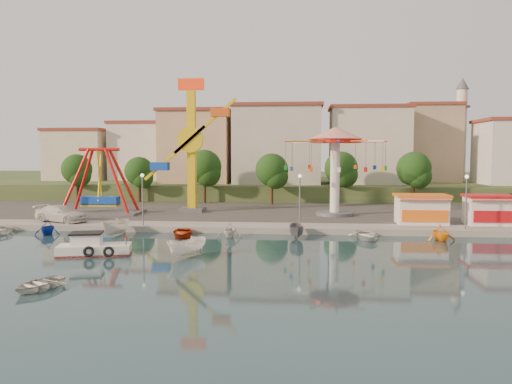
# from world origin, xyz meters

# --- Properties ---
(ground) EXTENTS (200.00, 200.00, 0.00)m
(ground) POSITION_xyz_m (0.00, 0.00, 0.00)
(ground) COLOR #152D3B
(ground) RESTS_ON ground
(quay_deck) EXTENTS (200.00, 100.00, 0.60)m
(quay_deck) POSITION_xyz_m (0.00, 62.00, 0.30)
(quay_deck) COLOR #9E998E
(quay_deck) RESTS_ON ground
(asphalt_pad) EXTENTS (90.00, 28.00, 0.01)m
(asphalt_pad) POSITION_xyz_m (0.00, 30.00, 0.60)
(asphalt_pad) COLOR #4C4944
(asphalt_pad) RESTS_ON quay_deck
(hill_terrace) EXTENTS (200.00, 60.00, 3.00)m
(hill_terrace) POSITION_xyz_m (0.00, 67.00, 1.50)
(hill_terrace) COLOR #384C26
(hill_terrace) RESTS_ON ground
(pirate_ship_ride) EXTENTS (10.00, 5.00, 8.00)m
(pirate_ship_ride) POSITION_xyz_m (-16.17, 21.90, 4.39)
(pirate_ship_ride) COLOR #59595E
(pirate_ship_ride) RESTS_ON quay_deck
(kamikaze_tower) EXTENTS (7.80, 3.10, 16.50)m
(kamikaze_tower) POSITION_xyz_m (-5.04, 24.48, 8.43)
(kamikaze_tower) COLOR #59595E
(kamikaze_tower) RESTS_ON quay_deck
(wave_swinger) EXTENTS (11.60, 11.60, 10.40)m
(wave_swinger) POSITION_xyz_m (12.10, 22.73, 8.20)
(wave_swinger) COLOR #59595E
(wave_swinger) RESTS_ON quay_deck
(booth_left) EXTENTS (5.40, 3.78, 3.08)m
(booth_left) POSITION_xyz_m (20.64, 16.49, 2.16)
(booth_left) COLOR white
(booth_left) RESTS_ON quay_deck
(booth_mid) EXTENTS (5.40, 3.78, 3.08)m
(booth_mid) POSITION_xyz_m (27.71, 16.49, 2.16)
(booth_mid) COLOR white
(booth_mid) RESTS_ON quay_deck
(lamp_post_1) EXTENTS (0.14, 0.14, 5.00)m
(lamp_post_1) POSITION_xyz_m (-8.00, 13.00, 3.10)
(lamp_post_1) COLOR #59595E
(lamp_post_1) RESTS_ON quay_deck
(lamp_post_2) EXTENTS (0.14, 0.14, 5.00)m
(lamp_post_2) POSITION_xyz_m (8.00, 13.00, 3.10)
(lamp_post_2) COLOR #59595E
(lamp_post_2) RESTS_ON quay_deck
(lamp_post_3) EXTENTS (0.14, 0.14, 5.00)m
(lamp_post_3) POSITION_xyz_m (24.00, 13.00, 3.10)
(lamp_post_3) COLOR #59595E
(lamp_post_3) RESTS_ON quay_deck
(tree_0) EXTENTS (4.60, 4.60, 7.19)m
(tree_0) POSITION_xyz_m (-26.00, 36.98, 5.47)
(tree_0) COLOR #382314
(tree_0) RESTS_ON quay_deck
(tree_1) EXTENTS (4.35, 4.35, 6.80)m
(tree_1) POSITION_xyz_m (-16.00, 36.24, 5.20)
(tree_1) COLOR #382314
(tree_1) RESTS_ON quay_deck
(tree_2) EXTENTS (5.02, 5.02, 7.85)m
(tree_2) POSITION_xyz_m (-6.00, 35.81, 5.92)
(tree_2) COLOR #382314
(tree_2) RESTS_ON quay_deck
(tree_3) EXTENTS (4.68, 4.68, 7.32)m
(tree_3) POSITION_xyz_m (4.00, 34.36, 5.55)
(tree_3) COLOR #382314
(tree_3) RESTS_ON quay_deck
(tree_4) EXTENTS (4.86, 4.86, 7.60)m
(tree_4) POSITION_xyz_m (14.00, 37.35, 5.75)
(tree_4) COLOR #382314
(tree_4) RESTS_ON quay_deck
(tree_5) EXTENTS (4.83, 4.83, 7.54)m
(tree_5) POSITION_xyz_m (24.00, 35.54, 5.71)
(tree_5) COLOR #382314
(tree_5) RESTS_ON quay_deck
(building_0) EXTENTS (9.26, 9.53, 11.87)m
(building_0) POSITION_xyz_m (-33.37, 46.06, 8.93)
(building_0) COLOR beige
(building_0) RESTS_ON hill_terrace
(building_1) EXTENTS (12.33, 9.01, 8.63)m
(building_1) POSITION_xyz_m (-21.33, 51.38, 7.32)
(building_1) COLOR silver
(building_1) RESTS_ON hill_terrace
(building_2) EXTENTS (11.95, 9.28, 11.23)m
(building_2) POSITION_xyz_m (-8.19, 51.96, 8.62)
(building_2) COLOR tan
(building_2) RESTS_ON hill_terrace
(building_3) EXTENTS (12.59, 10.50, 9.20)m
(building_3) POSITION_xyz_m (5.60, 48.80, 7.60)
(building_3) COLOR beige
(building_3) RESTS_ON hill_terrace
(building_4) EXTENTS (10.75, 9.23, 9.24)m
(building_4) POSITION_xyz_m (19.07, 52.20, 7.62)
(building_4) COLOR beige
(building_4) RESTS_ON hill_terrace
(building_5) EXTENTS (12.77, 10.96, 11.21)m
(building_5) POSITION_xyz_m (32.37, 50.33, 8.61)
(building_5) COLOR tan
(building_5) RESTS_ON hill_terrace
(minaret) EXTENTS (2.80, 2.80, 18.00)m
(minaret) POSITION_xyz_m (36.00, 54.00, 12.55)
(minaret) COLOR silver
(minaret) RESTS_ON hill_terrace
(cabin_motorboat) EXTENTS (5.86, 3.35, 1.94)m
(cabin_motorboat) POSITION_xyz_m (-8.13, 0.80, 0.52)
(cabin_motorboat) COLOR white
(cabin_motorboat) RESTS_ON ground
(rowboat_a) EXTENTS (4.03, 3.94, 0.68)m
(rowboat_a) POSITION_xyz_m (-9.10, 1.78, 0.34)
(rowboat_a) COLOR white
(rowboat_a) RESTS_ON ground
(rowboat_b) EXTENTS (3.35, 3.98, 0.71)m
(rowboat_b) POSITION_xyz_m (-7.21, -9.07, 0.35)
(rowboat_b) COLOR silver
(rowboat_b) RESTS_ON ground
(skiff) EXTENTS (3.33, 4.03, 1.49)m
(skiff) POSITION_xyz_m (-0.60, 0.72, 0.75)
(skiff) COLOR white
(skiff) RESTS_ON ground
(van) EXTENTS (6.53, 4.26, 1.76)m
(van) POSITION_xyz_m (-17.50, 14.59, 1.48)
(van) COLOR silver
(van) RESTS_ON quay_deck
(moored_boat_0) EXTENTS (3.80, 4.58, 0.82)m
(moored_boat_0) POSITION_xyz_m (-21.41, 9.80, 0.41)
(moored_boat_0) COLOR silver
(moored_boat_0) RESTS_ON ground
(moored_boat_1) EXTENTS (2.84, 3.15, 1.47)m
(moored_boat_1) POSITION_xyz_m (-16.57, 9.80, 0.73)
(moored_boat_1) COLOR #1333A9
(moored_boat_1) RESTS_ON ground
(moored_boat_2) EXTENTS (2.36, 4.36, 1.59)m
(moored_boat_2) POSITION_xyz_m (-9.69, 9.80, 0.80)
(moored_boat_2) COLOR silver
(moored_boat_2) RESTS_ON ground
(moored_boat_3) EXTENTS (3.38, 4.33, 0.82)m
(moored_boat_3) POSITION_xyz_m (-3.14, 9.80, 0.41)
(moored_boat_3) COLOR #B2310E
(moored_boat_3) RESTS_ON ground
(moored_boat_4) EXTENTS (2.40, 2.78, 1.46)m
(moored_boat_4) POSITION_xyz_m (1.41, 9.80, 0.73)
(moored_boat_4) COLOR silver
(moored_boat_4) RESTS_ON ground
(moored_boat_5) EXTENTS (1.60, 3.64, 1.37)m
(moored_boat_5) POSITION_xyz_m (7.74, 9.80, 0.68)
(moored_boat_5) COLOR #5B5A5F
(moored_boat_5) RESTS_ON ground
(moored_boat_6) EXTENTS (3.27, 4.35, 0.85)m
(moored_boat_6) POSITION_xyz_m (14.19, 9.80, 0.43)
(moored_boat_6) COLOR silver
(moored_boat_6) RESTS_ON ground
(moored_boat_7) EXTENTS (3.10, 3.40, 1.53)m
(moored_boat_7) POSITION_xyz_m (20.82, 9.80, 0.77)
(moored_boat_7) COLOR orange
(moored_boat_7) RESTS_ON ground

